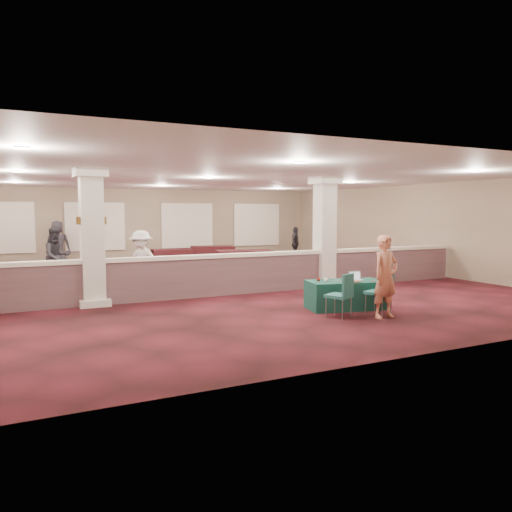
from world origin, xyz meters
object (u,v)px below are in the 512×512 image
woman (385,277)px  far_table_back_right (213,255)px  far_table_back_center (171,257)px  attendee_d (58,245)px  conf_chair_main (382,288)px  attendee_a (57,256)px  far_table_front_center (243,273)px  attendee_b (141,261)px  far_table_back_left (32,272)px  far_table_front_left (28,277)px  attendee_c (295,244)px  conf_chair_side (342,292)px  near_table (345,295)px  far_table_front_right (244,261)px

woman → far_table_back_right: size_ratio=0.94×
far_table_back_center → attendee_d: 4.43m
conf_chair_main → attendee_a: bearing=105.6°
far_table_front_center → attendee_b: size_ratio=0.94×
far_table_back_left → attendee_a: bearing=-49.9°
far_table_front_left → far_table_front_center: (6.02, -1.52, -0.04)m
far_table_back_center → attendee_a: size_ratio=0.94×
far_table_front_center → attendee_a: 5.63m
conf_chair_main → attendee_c: size_ratio=0.62×
conf_chair_side → conf_chair_main: bearing=-32.3°
far_table_back_center → attendee_a: attendee_a is taller
far_table_back_center → woman: bearing=-85.6°
near_table → attendee_a: size_ratio=0.96×
conf_chair_main → conf_chair_side: (-0.97, 0.10, -0.02)m
attendee_b → attendee_d: 7.17m
far_table_front_center → attendee_a: size_ratio=0.91×
far_table_front_left → conf_chair_main: bearing=-46.9°
far_table_back_right → attendee_a: bearing=-149.0°
far_table_back_center → far_table_back_right: (1.78, -0.15, 0.04)m
far_table_front_left → far_table_front_center: far_table_front_left is taller
far_table_back_right → attendee_a: (-6.55, -3.94, 0.50)m
far_table_back_left → far_table_front_center: bearing=-26.4°
woman → attendee_a: attendee_a is taller
near_table → conf_chair_side: conf_chair_side is taller
attendee_c → far_table_front_left: bearing=152.5°
attendee_d → far_table_back_right: bearing=-172.8°
near_table → far_table_front_right: bearing=95.3°
attendee_a → far_table_back_center: bearing=20.0°
conf_chair_main → attendee_c: attendee_c is taller
far_table_front_right → far_table_back_center: bearing=115.9°
far_table_back_left → far_table_back_right: far_table_back_right is taller
far_table_front_center → far_table_back_center: far_table_back_center is taller
woman → attendee_a: (-5.70, 8.03, 0.01)m
conf_chair_side → attendee_a: attendee_a is taller
conf_chair_main → far_table_front_right: bearing=64.3°
conf_chair_main → attendee_b: bearing=104.5°
attendee_c → conf_chair_side: bearing=-164.2°
near_table → far_table_front_left: bearing=147.9°
conf_chair_main → woman: woman is taller
woman → far_table_front_center: bearing=89.7°
near_table → far_table_back_center: far_table_back_center is taller
far_table_back_right → attendee_b: size_ratio=1.08×
far_table_front_center → attendee_c: bearing=47.2°
attendee_d → conf_chair_side: bearing=123.4°
far_table_front_right → conf_chair_side: bearing=-100.9°
far_table_front_left → attendee_b: size_ratio=1.04×
attendee_a → attendee_c: bearing=-1.6°
far_table_front_right → woman: bearing=-95.1°
woman → attendee_b: 6.74m
conf_chair_side → far_table_front_center: conf_chair_side is taller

